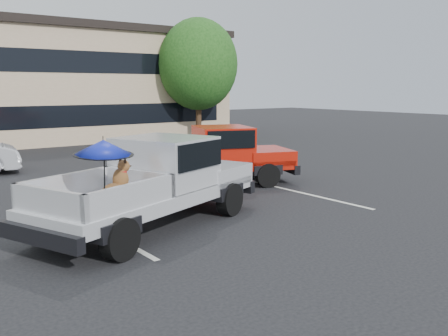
{
  "coord_description": "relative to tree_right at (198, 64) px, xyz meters",
  "views": [
    {
      "loc": [
        -7.0,
        -7.74,
        2.94
      ],
      "look_at": [
        -0.93,
        0.35,
        1.3
      ],
      "focal_mm": 40.0,
      "sensor_mm": 36.0,
      "label": 1
    }
  ],
  "objects": [
    {
      "name": "ground",
      "position": [
        -9.0,
        -16.0,
        -4.21
      ],
      "size": [
        90.0,
        90.0,
        0.0
      ],
      "primitive_type": "plane",
      "color": "black",
      "rests_on": "ground"
    },
    {
      "name": "stripe_left",
      "position": [
        -12.0,
        -14.0,
        -4.21
      ],
      "size": [
        0.12,
        5.0,
        0.01
      ],
      "primitive_type": "cube",
      "color": "silver",
      "rests_on": "ground"
    },
    {
      "name": "stripe_right",
      "position": [
        -6.0,
        -14.0,
        -4.21
      ],
      "size": [
        0.12,
        5.0,
        0.01
      ],
      "primitive_type": "cube",
      "color": "silver",
      "rests_on": "ground"
    },
    {
      "name": "motel_building",
      "position": [
        -7.0,
        4.99,
        -1.0
      ],
      "size": [
        20.4,
        8.4,
        6.3
      ],
      "color": "tan",
      "rests_on": "ground"
    },
    {
      "name": "tree_right",
      "position": [
        0.0,
        0.0,
        0.0
      ],
      "size": [
        4.46,
        4.46,
        6.78
      ],
      "color": "#332114",
      "rests_on": "ground"
    },
    {
      "name": "tree_back",
      "position": [
        -3.0,
        8.0,
        0.2
      ],
      "size": [
        4.68,
        4.68,
        7.11
      ],
      "color": "#332114",
      "rests_on": "ground"
    },
    {
      "name": "silver_pickup",
      "position": [
        -10.8,
        -14.47,
        -3.16
      ],
      "size": [
        6.01,
        3.87,
        2.06
      ],
      "rotation": [
        0.0,
        0.0,
        0.37
      ],
      "color": "black",
      "rests_on": "ground"
    },
    {
      "name": "red_pickup",
      "position": [
        -7.14,
        -11.62,
        -3.24
      ],
      "size": [
        5.67,
        3.59,
        1.77
      ],
      "rotation": [
        0.0,
        0.0,
        -0.35
      ],
      "color": "black",
      "rests_on": "ground"
    }
  ]
}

